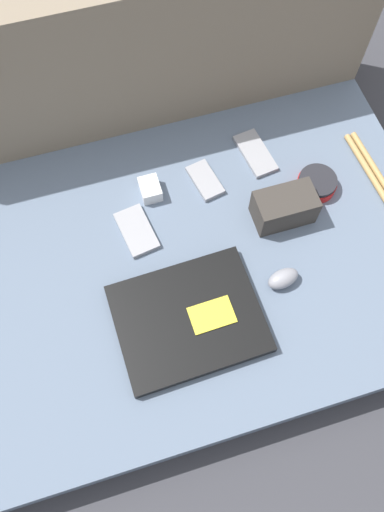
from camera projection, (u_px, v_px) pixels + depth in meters
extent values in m
plane|color=#38383D|center=(192.00, 277.00, 1.19)|extent=(8.00, 8.00, 0.00)
cube|color=slate|center=(192.00, 269.00, 1.14)|extent=(1.12, 0.75, 0.10)
cube|color=#7F705B|center=(133.00, 58.00, 1.16)|extent=(1.12, 0.20, 0.47)
cube|color=black|center=(188.00, 319.00, 1.03)|extent=(0.30, 0.25, 0.02)
cube|color=yellow|center=(214.00, 314.00, 1.02)|extent=(0.09, 0.06, 0.00)
ellipsoid|color=gray|center=(283.00, 279.00, 1.06)|extent=(0.08, 0.05, 0.04)
cylinder|color=red|center=(316.00, 184.00, 1.16)|extent=(0.09, 0.09, 0.02)
cylinder|color=#232328|center=(318.00, 180.00, 1.14)|extent=(0.09, 0.09, 0.01)
cube|color=#99999E|center=(205.00, 180.00, 1.17)|extent=(0.07, 0.11, 0.01)
cube|color=#99999E|center=(137.00, 231.00, 1.12)|extent=(0.08, 0.13, 0.01)
cube|color=#99999E|center=(255.00, 153.00, 1.20)|extent=(0.08, 0.14, 0.01)
cube|color=#38332D|center=(284.00, 207.00, 1.10)|extent=(0.13, 0.08, 0.08)
cube|color=silver|center=(150.00, 189.00, 1.15)|extent=(0.05, 0.06, 0.03)
cylinder|color=tan|center=(384.00, 198.00, 1.15)|extent=(0.04, 0.37, 0.01)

